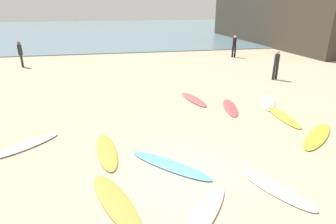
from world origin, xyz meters
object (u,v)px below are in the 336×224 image
(surfboard_0, at_px, (317,136))
(surfboard_1, at_px, (230,107))
(surfboard_5, at_px, (28,145))
(surfboard_6, at_px, (268,102))
(surfboard_7, at_px, (203,215))
(beachgoer_near, at_px, (234,45))
(surfboard_4, at_px, (170,165))
(surfboard_3, at_px, (277,189))
(surfboard_8, at_px, (283,117))
(surfboard_2, at_px, (116,202))
(surfboard_9, at_px, (194,99))
(beachgoer_far, at_px, (20,53))
(beachgoer_mid, at_px, (276,64))
(surfboard_10, at_px, (107,151))

(surfboard_0, distance_m, surfboard_1, 3.58)
(surfboard_5, height_order, surfboard_6, surfboard_5)
(surfboard_7, height_order, beachgoer_near, beachgoer_near)
(surfboard_4, distance_m, surfboard_7, 2.07)
(surfboard_3, bearing_deg, surfboard_8, -149.30)
(surfboard_7, bearing_deg, surfboard_1, -77.35)
(surfboard_3, bearing_deg, surfboard_7, -11.62)
(surfboard_1, bearing_deg, surfboard_6, -156.33)
(beachgoer_near, bearing_deg, surfboard_7, 64.18)
(surfboard_1, distance_m, surfboard_2, 7.11)
(surfboard_7, xyz_separation_m, beachgoer_near, (7.87, 16.77, 0.90))
(surfboard_4, xyz_separation_m, surfboard_6, (5.31, 4.26, -0.00))
(surfboard_0, height_order, surfboard_7, surfboard_7)
(beachgoer_near, bearing_deg, surfboard_0, 77.08)
(surfboard_1, relative_size, surfboard_9, 0.98)
(surfboard_3, distance_m, surfboard_8, 4.91)
(surfboard_4, distance_m, surfboard_5, 4.56)
(surfboard_8, distance_m, surfboard_9, 3.89)
(beachgoer_near, height_order, beachgoer_far, beachgoer_far)
(surfboard_5, xyz_separation_m, beachgoer_far, (-3.22, 12.13, 0.91))
(surfboard_5, height_order, beachgoer_mid, beachgoer_mid)
(surfboard_2, bearing_deg, surfboard_3, 155.13)
(surfboard_10, bearing_deg, surfboard_5, -26.89)
(surfboard_2, bearing_deg, surfboard_4, -160.38)
(surfboard_5, bearing_deg, surfboard_7, -174.29)
(surfboard_10, bearing_deg, beachgoer_far, -73.23)
(beachgoer_near, xyz_separation_m, beachgoer_far, (-15.50, -0.60, 0.01))
(surfboard_7, bearing_deg, surfboard_9, -64.34)
(surfboard_1, distance_m, surfboard_3, 5.56)
(surfboard_5, bearing_deg, surfboard_9, -104.69)
(beachgoer_far, bearing_deg, surfboard_4, 9.41)
(surfboard_3, bearing_deg, surfboard_0, -166.50)
(surfboard_4, bearing_deg, beachgoer_near, 16.63)
(surfboard_8, xyz_separation_m, surfboard_10, (-6.70, -1.45, 0.00))
(surfboard_1, xyz_separation_m, surfboard_9, (-1.23, 1.30, 0.01))
(surfboard_1, bearing_deg, surfboard_2, 60.06)
(surfboard_3, bearing_deg, beachgoer_mid, -145.81)
(surfboard_8, distance_m, beachgoer_far, 16.93)
(surfboard_0, distance_m, surfboard_7, 5.62)
(surfboard_10, bearing_deg, surfboard_0, 170.84)
(beachgoer_mid, relative_size, beachgoer_far, 0.97)
(surfboard_3, height_order, surfboard_4, surfboard_4)
(surfboard_2, relative_size, surfboard_9, 1.10)
(surfboard_2, distance_m, surfboard_5, 4.17)
(surfboard_10, relative_size, beachgoer_near, 1.36)
(surfboard_4, bearing_deg, surfboard_2, 175.87)
(surfboard_1, distance_m, beachgoer_mid, 5.87)
(surfboard_3, relative_size, beachgoer_mid, 1.20)
(surfboard_4, distance_m, surfboard_9, 5.64)
(surfboard_7, xyz_separation_m, surfboard_10, (-1.99, 3.14, -0.00))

